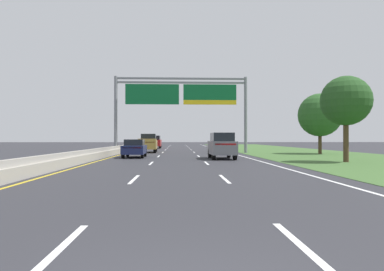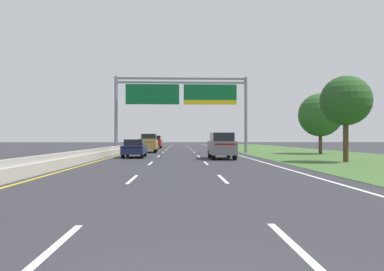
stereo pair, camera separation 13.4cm
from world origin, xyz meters
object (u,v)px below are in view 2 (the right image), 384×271
(pickup_truck_gold, at_px, (149,143))
(roadside_tree_near, at_px, (346,101))
(roadside_tree_mid, at_px, (320,115))
(car_navy_left_lane_sedan, at_px, (135,148))
(car_grey_right_lane_suv, at_px, (221,145))
(overhead_sign_gantry, at_px, (181,98))
(car_red_left_lane_suv, at_px, (156,142))

(pickup_truck_gold, xyz_separation_m, roadside_tree_near, (15.21, -17.64, 3.18))
(pickup_truck_gold, distance_m, roadside_tree_mid, 19.54)
(pickup_truck_gold, bearing_deg, car_navy_left_lane_sedan, 177.16)
(pickup_truck_gold, relative_size, car_grey_right_lane_suv, 1.16)
(overhead_sign_gantry, relative_size, roadside_tree_mid, 2.33)
(car_grey_right_lane_suv, height_order, car_red_left_lane_suv, same)
(overhead_sign_gantry, relative_size, car_grey_right_lane_suv, 3.20)
(overhead_sign_gantry, height_order, car_grey_right_lane_suv, overhead_sign_gantry)
(overhead_sign_gantry, relative_size, car_red_left_lane_suv, 3.20)
(car_grey_right_lane_suv, relative_size, roadside_tree_near, 0.78)
(overhead_sign_gantry, distance_m, car_grey_right_lane_suv, 12.57)
(pickup_truck_gold, distance_m, car_red_left_lane_suv, 16.65)
(overhead_sign_gantry, xyz_separation_m, car_red_left_lane_suv, (-4.16, 18.82, -5.10))
(car_red_left_lane_suv, distance_m, roadside_tree_mid, 28.88)
(car_grey_right_lane_suv, bearing_deg, pickup_truck_gold, 28.11)
(overhead_sign_gantry, height_order, roadside_tree_near, overhead_sign_gantry)
(overhead_sign_gantry, height_order, car_navy_left_lane_sedan, overhead_sign_gantry)
(car_grey_right_lane_suv, distance_m, car_red_left_lane_suv, 30.75)
(roadside_tree_near, bearing_deg, roadside_tree_mid, 74.80)
(pickup_truck_gold, bearing_deg, car_red_left_lane_suv, -0.66)
(overhead_sign_gantry, distance_m, pickup_truck_gold, 6.79)
(roadside_tree_near, bearing_deg, pickup_truck_gold, 130.76)
(car_grey_right_lane_suv, relative_size, car_red_left_lane_suv, 1.00)
(roadside_tree_mid, bearing_deg, pickup_truck_gold, 165.11)
(overhead_sign_gantry, bearing_deg, roadside_tree_near, -53.83)
(car_red_left_lane_suv, xyz_separation_m, roadside_tree_near, (15.48, -34.30, 3.16))
(car_red_left_lane_suv, distance_m, car_navy_left_lane_sedan, 27.59)
(overhead_sign_gantry, xyz_separation_m, roadside_tree_mid, (14.76, -2.79, -2.06))
(roadside_tree_near, bearing_deg, car_grey_right_lane_suv, 151.32)
(overhead_sign_gantry, xyz_separation_m, car_grey_right_lane_suv, (3.19, -11.04, -5.10))
(roadside_tree_near, bearing_deg, overhead_sign_gantry, 126.17)
(roadside_tree_mid, bearing_deg, car_grey_right_lane_suv, -144.53)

